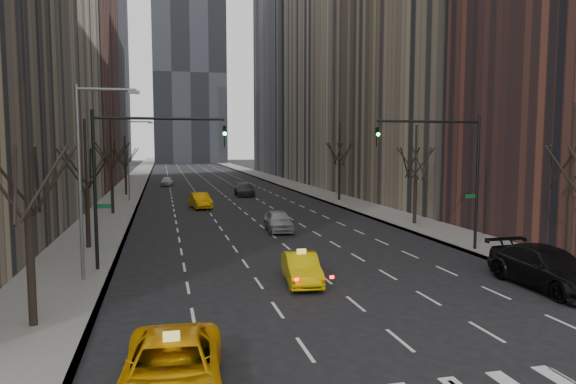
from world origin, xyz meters
TOP-DOWN VIEW (x-y plane):
  - ground at (0.00, 0.00)m, footprint 400.00×400.00m
  - sidewalk_left at (-12.25, 70.00)m, footprint 4.50×320.00m
  - sidewalk_right at (12.25, 70.00)m, footprint 4.50×320.00m
  - bld_left_far at (-21.50, 66.00)m, footprint 14.00×28.00m
  - bld_left_deep at (-21.50, 96.00)m, footprint 14.00×30.00m
  - bld_right_far at (21.50, 64.00)m, footprint 14.00×28.00m
  - bld_right_deep at (21.50, 95.00)m, footprint 14.00×30.00m
  - tree_lw_a at (-12.00, 4.00)m, footprint 3.36×3.50m
  - tree_lw_b at (-12.00, 18.00)m, footprint 3.36×3.50m
  - tree_lw_c at (-12.00, 34.00)m, footprint 3.36×3.50m
  - tree_lw_d at (-12.00, 52.00)m, footprint 3.36×3.50m
  - tree_rw_a at (12.00, 6.00)m, footprint 3.36×3.50m
  - tree_rw_b at (12.00, 22.00)m, footprint 3.36×3.50m
  - tree_rw_c at (12.00, 40.00)m, footprint 3.36×3.50m
  - traffic_mast_left at (-9.11, 12.00)m, footprint 6.69×0.39m
  - traffic_mast_right at (9.11, 12.00)m, footprint 6.69×0.39m
  - streetlight_near at (-10.84, 10.00)m, footprint 2.83×0.22m
  - streetlight_far at (-10.84, 45.00)m, footprint 2.83×0.22m
  - taxi_suv at (-7.38, -2.27)m, footprint 3.01×5.76m
  - taxi_sedan at (-1.31, 7.57)m, footprint 1.93×4.34m
  - silver_sedan_ahead at (0.82, 21.86)m, footprint 2.16×4.68m
  - parked_suv_black at (9.20, 4.11)m, footprint 2.57×6.30m
  - far_taxi at (-3.88, 37.08)m, footprint 2.28×4.90m
  - far_suv_grey at (2.42, 48.54)m, footprint 2.35×5.47m
  - far_car_white at (-6.93, 66.57)m, footprint 2.16×4.37m

SIDE VIEW (x-z plane):
  - ground at x=0.00m, z-range 0.00..0.00m
  - sidewalk_left at x=-12.25m, z-range 0.00..0.15m
  - sidewalk_right at x=12.25m, z-range 0.00..0.15m
  - taxi_sedan at x=-1.31m, z-range 0.00..1.38m
  - far_car_white at x=-6.93m, z-range 0.00..1.43m
  - taxi_suv at x=-7.38m, z-range 0.00..1.55m
  - silver_sedan_ahead at x=0.82m, z-range 0.00..1.55m
  - far_taxi at x=-3.88m, z-range 0.00..1.55m
  - far_suv_grey at x=2.42m, z-range 0.00..1.57m
  - parked_suv_black at x=9.20m, z-range 0.00..1.83m
  - tree_lw_d at x=-12.00m, z-range -0.12..7.24m
  - tree_lw_b at x=-12.00m, z-range -0.19..7.63m
  - tree_rw_b at x=12.00m, z-range -0.19..7.63m
  - tree_lw_a at x=-12.00m, z-range -0.26..8.02m
  - tree_rw_a at x=12.00m, z-range -0.26..8.02m
  - tree_lw_c at x=-12.00m, z-range -0.33..8.41m
  - tree_rw_c at x=12.00m, z-range -0.33..8.41m
  - traffic_mast_left at x=-9.11m, z-range 1.49..9.49m
  - traffic_mast_right at x=9.11m, z-range 1.49..9.49m
  - streetlight_near at x=-10.84m, z-range 1.12..10.12m
  - streetlight_far at x=-10.84m, z-range 1.12..10.12m
  - bld_left_far at x=-21.50m, z-range 0.00..44.00m
  - bld_right_far at x=21.50m, z-range 0.00..50.00m
  - bld_right_deep at x=21.50m, z-range 0.00..58.00m
  - bld_left_deep at x=-21.50m, z-range 0.00..60.00m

